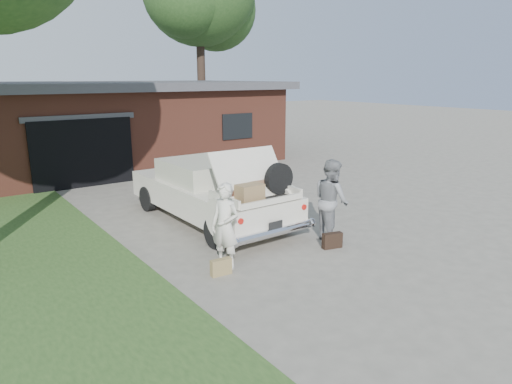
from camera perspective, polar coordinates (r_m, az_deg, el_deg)
ground at (r=9.67m, az=2.12°, el=-7.04°), size 90.00×90.00×0.00m
house at (r=19.74m, az=-16.78°, el=8.31°), size 12.80×7.80×3.30m
sedan at (r=11.29m, az=-5.68°, el=0.12°), size 2.08×5.21×1.98m
woman_left at (r=8.50m, az=-3.89°, el=-4.27°), size 0.57×0.69×1.63m
woman_right at (r=10.04m, az=9.40°, el=-1.00°), size 0.89×1.03×1.80m
suitcase_left at (r=8.40m, az=-4.39°, el=-9.34°), size 0.40×0.16×0.30m
suitcase_right at (r=9.75m, az=9.51°, el=-6.00°), size 0.45×0.24×0.33m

